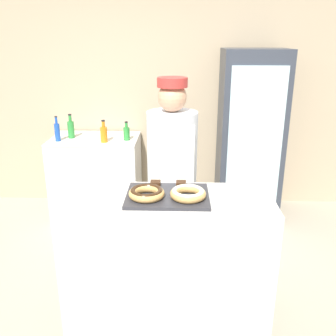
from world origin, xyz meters
TOP-DOWN VIEW (x-y plane):
  - ground_plane at (0.00, 0.00)m, footprint 14.00×14.00m
  - wall_back at (0.00, 2.13)m, footprint 8.00×0.06m
  - display_counter at (0.00, 0.00)m, footprint 1.45×0.57m
  - serving_tray at (0.00, 0.00)m, footprint 0.56×0.42m
  - donut_chocolate_glaze at (-0.14, -0.05)m, footprint 0.24×0.24m
  - donut_light_glaze at (0.14, -0.05)m, footprint 0.24×0.24m
  - brownie_back_left at (-0.09, 0.16)m, footprint 0.07×0.07m
  - brownie_back_right at (0.09, 0.16)m, footprint 0.07×0.07m
  - baker_person at (0.02, 0.54)m, footprint 0.41×0.41m
  - beverage_fridge at (0.87, 1.74)m, footprint 0.69×0.58m
  - chest_freezer at (-0.89, 1.74)m, footprint 0.99×0.66m
  - bottle_green at (-0.51, 1.66)m, footprint 0.07×0.07m
  - bottle_green_b at (-1.15, 1.73)m, footprint 0.07×0.07m
  - bottle_blue at (-1.26, 1.60)m, footprint 0.06×0.06m
  - bottle_orange at (-0.74, 1.56)m, footprint 0.08×0.08m

SIDE VIEW (x-z plane):
  - ground_plane at x=0.00m, z-range 0.00..0.00m
  - chest_freezer at x=-0.89m, z-range 0.00..0.92m
  - display_counter at x=0.00m, z-range 0.00..0.96m
  - baker_person at x=0.02m, z-range 0.04..1.76m
  - beverage_fridge at x=0.87m, z-range 0.00..1.89m
  - serving_tray at x=0.00m, z-range 0.96..0.99m
  - bottle_green at x=-0.51m, z-range 0.89..1.10m
  - brownie_back_left at x=-0.09m, z-range 0.99..1.02m
  - brownie_back_right at x=0.09m, z-range 0.99..1.02m
  - bottle_orange at x=-0.74m, z-range 0.89..1.13m
  - donut_chocolate_glaze at x=-0.14m, z-range 0.99..1.05m
  - donut_light_glaze at x=0.14m, z-range 0.99..1.05m
  - bottle_green_b at x=-1.15m, z-range 0.89..1.16m
  - bottle_blue at x=-1.26m, z-range 0.89..1.16m
  - wall_back at x=0.00m, z-range 0.00..2.70m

